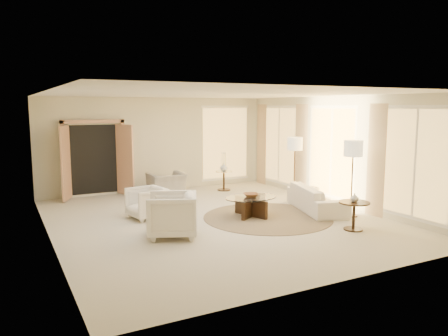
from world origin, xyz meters
name	(u,v)px	position (x,y,z in m)	size (l,w,h in m)	color
room	(216,158)	(0.00, 0.00, 1.40)	(7.04, 8.04, 2.83)	beige
windows_right	(333,152)	(3.45, 0.10, 1.35)	(0.10, 6.40, 2.40)	#F8C463
window_back_corner	(225,143)	(2.30, 3.95, 1.35)	(1.70, 0.10, 2.40)	#F8C463
curtains_right	(310,151)	(3.40, 1.00, 1.30)	(0.06, 5.20, 2.60)	tan
french_doors	(95,159)	(-1.90, 3.82, 1.07)	(1.95, 0.66, 2.16)	tan
area_rug	(268,217)	(1.13, -0.38, 0.01)	(2.96, 2.96, 0.01)	#423425
sofa	(317,198)	(2.57, -0.35, 0.30)	(2.09, 0.82, 0.61)	white
armchair_left	(147,201)	(-1.35, 0.84, 0.39)	(0.76, 0.71, 0.78)	white
armchair_right	(172,213)	(-1.34, -0.75, 0.47)	(0.92, 0.86, 0.95)	white
accent_chair	(166,180)	(-0.05, 3.12, 0.43)	(0.98, 0.64, 0.86)	gray
coffee_table	(251,204)	(0.83, -0.12, 0.29)	(1.58, 1.58, 0.46)	black
end_table	(354,211)	(2.14, -2.05, 0.41)	(0.63, 0.63, 0.59)	black
side_table	(224,179)	(1.75, 3.01, 0.36)	(0.51, 0.51, 0.60)	#302219
floor_lamp_near	(295,147)	(2.90, 1.02, 1.45)	(0.41, 0.41, 1.70)	#302219
floor_lamp_far	(353,152)	(2.90, -1.18, 1.50)	(0.43, 0.43, 1.77)	#302219
bowl	(251,195)	(0.83, -0.12, 0.50)	(0.35, 0.35, 0.09)	brown
end_vase	(354,198)	(2.14, -2.05, 0.68)	(0.17, 0.17, 0.18)	silver
side_vase	(224,167)	(1.75, 3.01, 0.72)	(0.24, 0.24, 0.25)	silver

